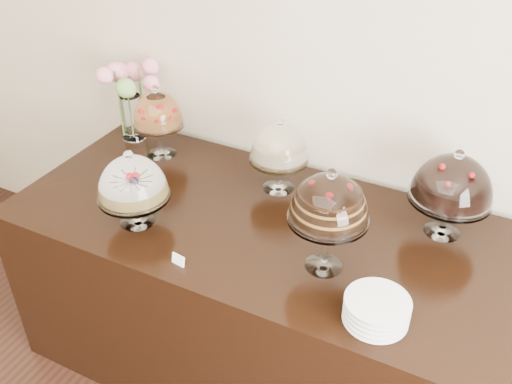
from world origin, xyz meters
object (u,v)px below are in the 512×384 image
at_px(flower_vase, 129,90).
at_px(plate_stack, 376,310).
at_px(display_counter, 261,296).
at_px(cake_stand_choco_layer, 329,202).
at_px(cake_stand_fruit_tart, 158,112).
at_px(cake_stand_cheesecake, 280,147).
at_px(cake_stand_sugar_sponge, 132,182).
at_px(cake_stand_dark_choco, 453,182).

bearing_deg(flower_vase, plate_stack, -24.37).
xyz_separation_m(display_counter, plate_stack, (0.61, -0.33, 0.50)).
height_order(cake_stand_choco_layer, cake_stand_fruit_tart, cake_stand_choco_layer).
relative_size(display_counter, plate_stack, 9.96).
bearing_deg(cake_stand_cheesecake, plate_stack, -42.76).
bearing_deg(plate_stack, flower_vase, 155.63).
relative_size(cake_stand_sugar_sponge, flower_vase, 0.80).
bearing_deg(display_counter, cake_stand_choco_layer, -23.32).
bearing_deg(cake_stand_choco_layer, display_counter, 156.68).
height_order(cake_stand_sugar_sponge, plate_stack, cake_stand_sugar_sponge).
bearing_deg(cake_stand_sugar_sponge, cake_stand_dark_choco, 23.73).
distance_m(display_counter, flower_vase, 1.25).
xyz_separation_m(cake_stand_sugar_sponge, cake_stand_cheesecake, (0.43, 0.51, 0.02)).
distance_m(cake_stand_sugar_sponge, cake_stand_fruit_tart, 0.58).
bearing_deg(cake_stand_fruit_tart, cake_stand_dark_choco, -0.18).
bearing_deg(flower_vase, cake_stand_cheesecake, -6.45).
height_order(cake_stand_choco_layer, cake_stand_dark_choco, cake_stand_choco_layer).
bearing_deg(plate_stack, cake_stand_dark_choco, 80.56).
xyz_separation_m(display_counter, cake_stand_cheesecake, (-0.04, 0.27, 0.67)).
distance_m(display_counter, cake_stand_cheesecake, 0.72).
relative_size(display_counter, cake_stand_dark_choco, 5.57).
xyz_separation_m(cake_stand_choco_layer, cake_stand_dark_choco, (0.36, 0.42, -0.05)).
bearing_deg(plate_stack, cake_stand_sugar_sponge, 175.21).
height_order(flower_vase, plate_stack, flower_vase).
distance_m(cake_stand_cheesecake, cake_stand_dark_choco, 0.75).
height_order(cake_stand_sugar_sponge, cake_stand_cheesecake, cake_stand_cheesecake).
relative_size(cake_stand_cheesecake, cake_stand_fruit_tart, 0.95).
height_order(cake_stand_fruit_tart, plate_stack, cake_stand_fruit_tart).
bearing_deg(cake_stand_cheesecake, flower_vase, 173.55).
height_order(cake_stand_cheesecake, plate_stack, cake_stand_cheesecake).
xyz_separation_m(display_counter, flower_vase, (-0.95, 0.37, 0.72)).
height_order(cake_stand_cheesecake, cake_stand_fruit_tart, cake_stand_fruit_tart).
xyz_separation_m(cake_stand_choco_layer, plate_stack, (0.26, -0.19, -0.25)).
relative_size(display_counter, cake_stand_sugar_sponge, 6.31).
bearing_deg(cake_stand_choco_layer, plate_stack, -35.23).
height_order(cake_stand_cheesecake, cake_stand_dark_choco, cake_stand_dark_choco).
bearing_deg(plate_stack, display_counter, 151.20).
distance_m(cake_stand_fruit_tart, plate_stack, 1.47).
relative_size(cake_stand_cheesecake, cake_stand_dark_choco, 0.91).
relative_size(cake_stand_cheesecake, plate_stack, 1.62).
bearing_deg(plate_stack, cake_stand_fruit_tart, 155.01).
bearing_deg(cake_stand_cheesecake, cake_stand_fruit_tart, 178.94).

